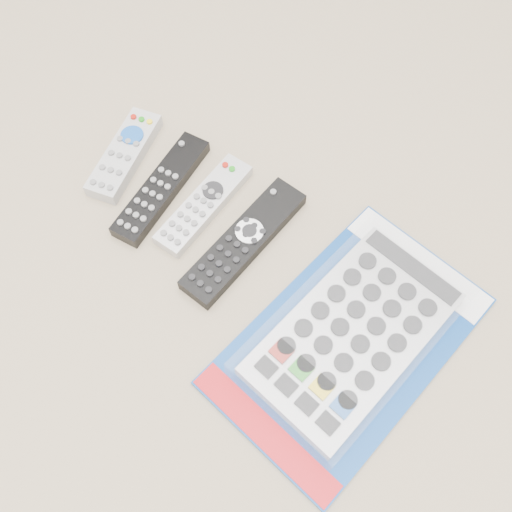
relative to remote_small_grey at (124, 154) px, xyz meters
The scene contains 5 objects.
remote_small_grey is the anchor object (origin of this frame).
remote_slim_black 0.08m from the remote_small_grey, 12.63° to the right, with size 0.05×0.20×0.02m.
remote_silver_dvd 0.15m from the remote_small_grey, ahead, with size 0.05×0.18×0.02m.
remote_large_black 0.23m from the remote_small_grey, ahead, with size 0.07×0.22×0.02m.
jumbo_remote_packaged 0.42m from the remote_small_grey, ahead, with size 0.27×0.38×0.05m.
Camera 1 is at (0.23, -0.32, 0.69)m, focal length 40.00 mm.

